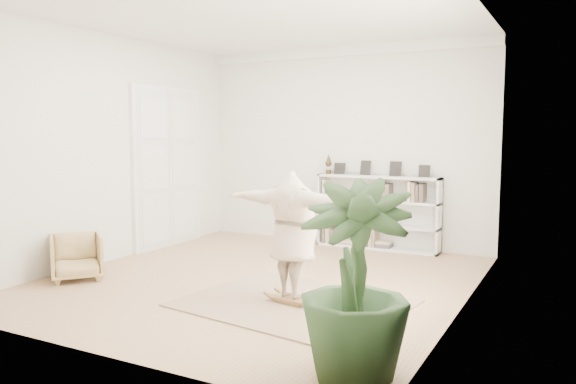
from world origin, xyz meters
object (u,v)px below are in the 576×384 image
object	(u,v)px
armchair	(77,257)
houseplant	(354,280)
person	(293,231)
bookshelf	(377,213)
rocker_board	(293,299)

from	to	relation	value
armchair	houseplant	bearing A→B (deg)	-65.18
person	houseplant	world-z (taller)	houseplant
bookshelf	houseplant	bearing A→B (deg)	-73.17
person	houseplant	xyz separation A→B (m)	(1.37, -1.55, -0.05)
person	bookshelf	bearing A→B (deg)	-79.14
rocker_board	bookshelf	bearing A→B (deg)	100.86
rocker_board	houseplant	distance (m)	2.21
bookshelf	armchair	size ratio (longest dim) A/B	3.17
armchair	person	bearing A→B (deg)	-44.17
armchair	rocker_board	world-z (taller)	armchair
bookshelf	person	xyz separation A→B (m)	(0.18, -3.59, 0.25)
bookshelf	person	distance (m)	3.61
person	houseplant	distance (m)	2.07
rocker_board	houseplant	xyz separation A→B (m)	(1.37, -1.55, 0.77)
bookshelf	armchair	xyz separation A→B (m)	(-3.04, -3.98, -0.32)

